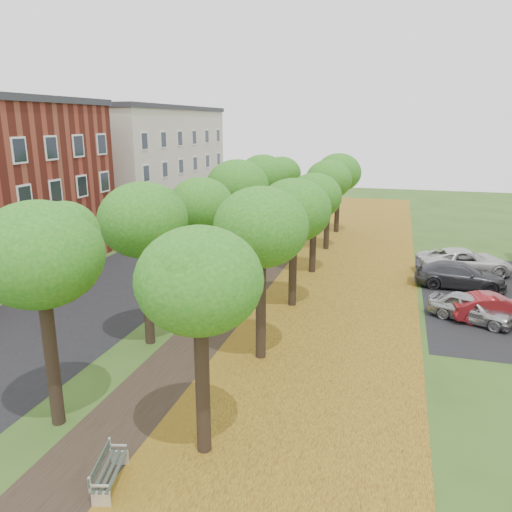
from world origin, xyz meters
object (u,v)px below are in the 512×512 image
Objects in this scene: bench at (108,470)px; car_silver at (471,308)px; car_red at (495,308)px; car_white at (465,262)px; car_grey at (460,275)px.

car_silver reaches higher than bench.
car_silver is (10.23, 14.15, 0.24)m from bench.
car_silver is 0.98× the size of car_red.
car_white is at bearing -40.08° from bench.
car_red is at bearing -166.32° from car_grey.
car_silver is at bearing -49.87° from bench.
car_grey is 2.88m from car_white.
car_white reaches higher than car_silver.
bench is at bearing 169.07° from car_silver.
car_red is at bearing -52.01° from car_silver.
car_white is (0.55, 7.88, 0.12)m from car_silver.
car_red is at bearing 168.87° from car_white.
bench is 0.46× the size of car_silver.
car_red is (11.25, 14.39, 0.23)m from bench.
car_grey reaches higher than car_red.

